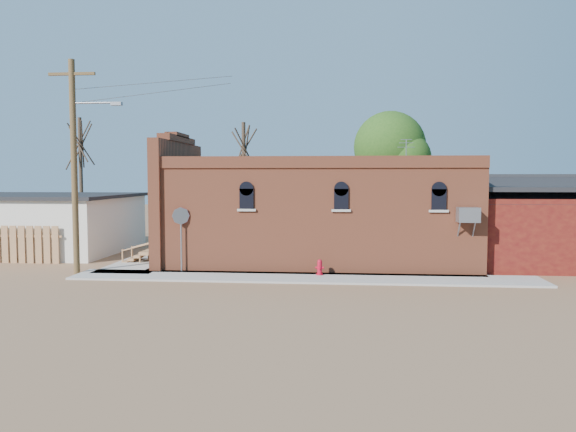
# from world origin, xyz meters

# --- Properties ---
(ground) EXTENTS (120.00, 120.00, 0.00)m
(ground) POSITION_xyz_m (0.00, 0.00, 0.00)
(ground) COLOR brown
(ground) RESTS_ON ground
(sidewalk_south) EXTENTS (19.00, 2.20, 0.08)m
(sidewalk_south) POSITION_xyz_m (1.50, 0.90, 0.04)
(sidewalk_south) COLOR #9E9991
(sidewalk_south) RESTS_ON ground
(sidewalk_west) EXTENTS (2.60, 10.00, 0.08)m
(sidewalk_west) POSITION_xyz_m (-6.30, 6.00, 0.04)
(sidewalk_west) COLOR #9E9991
(sidewalk_west) RESTS_ON ground
(brick_bar) EXTENTS (16.40, 7.97, 6.30)m
(brick_bar) POSITION_xyz_m (1.64, 5.49, 2.34)
(brick_bar) COLOR #A54F32
(brick_bar) RESTS_ON ground
(red_shed) EXTENTS (5.40, 6.40, 4.30)m
(red_shed) POSITION_xyz_m (11.50, 5.50, 2.27)
(red_shed) COLOR #4E0D0F
(red_shed) RESTS_ON ground
(wood_fence) EXTENTS (5.20, 0.10, 1.80)m
(wood_fence) POSITION_xyz_m (-12.80, 3.80, 0.90)
(wood_fence) COLOR #9F6E47
(wood_fence) RESTS_ON ground
(utility_pole) EXTENTS (3.12, 0.26, 9.00)m
(utility_pole) POSITION_xyz_m (-8.14, 1.20, 4.77)
(utility_pole) COLOR #4E351F
(utility_pole) RESTS_ON ground
(tree_bare_near) EXTENTS (2.80, 2.80, 7.65)m
(tree_bare_near) POSITION_xyz_m (-3.00, 13.00, 5.96)
(tree_bare_near) COLOR #473528
(tree_bare_near) RESTS_ON ground
(tree_bare_far) EXTENTS (2.80, 2.80, 8.16)m
(tree_bare_far) POSITION_xyz_m (-14.00, 14.00, 6.36)
(tree_bare_far) COLOR #473528
(tree_bare_far) RESTS_ON ground
(tree_leafy) EXTENTS (4.40, 4.40, 8.15)m
(tree_leafy) POSITION_xyz_m (6.00, 13.50, 5.93)
(tree_leafy) COLOR #473528
(tree_leafy) RESTS_ON ground
(fire_hydrant) EXTENTS (0.36, 0.32, 0.65)m
(fire_hydrant) POSITION_xyz_m (2.13, 1.42, 0.40)
(fire_hydrant) COLOR #B10A20
(fire_hydrant) RESTS_ON sidewalk_south
(stop_sign) EXTENTS (0.68, 0.43, 2.76)m
(stop_sign) POSITION_xyz_m (-3.81, 1.80, 2.20)
(stop_sign) COLOR gray
(stop_sign) RESTS_ON sidewalk_south
(trash_barrel) EXTENTS (0.68, 0.68, 0.81)m
(trash_barrel) POSITION_xyz_m (-5.30, 5.55, 0.49)
(trash_barrel) COLOR navy
(trash_barrel) RESTS_ON sidewalk_west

